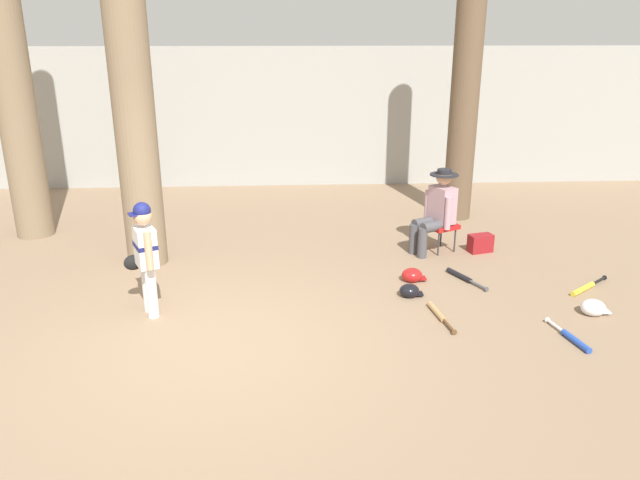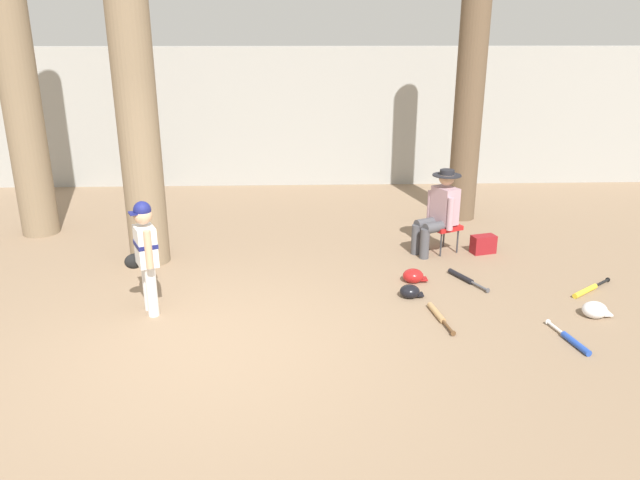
% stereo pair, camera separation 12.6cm
% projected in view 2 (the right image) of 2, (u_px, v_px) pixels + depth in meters
% --- Properties ---
extents(ground_plane, '(60.00, 60.00, 0.00)m').
position_uv_depth(ground_plane, '(212.00, 348.00, 6.16)').
color(ground_plane, '#897056').
extents(concrete_back_wall, '(18.00, 0.36, 2.72)m').
position_uv_depth(concrete_back_wall, '(254.00, 117.00, 12.26)').
color(concrete_back_wall, '#9E9E99').
rests_on(concrete_back_wall, ground).
extents(tree_near_player, '(0.82, 0.82, 5.74)m').
position_uv_depth(tree_near_player, '(133.00, 78.00, 7.68)').
color(tree_near_player, '#7F6B51').
rests_on(tree_near_player, ground).
extents(tree_behind_spectator, '(0.75, 0.75, 4.59)m').
position_uv_depth(tree_behind_spectator, '(469.00, 104.00, 9.80)').
color(tree_behind_spectator, brown).
rests_on(tree_behind_spectator, ground).
extents(young_ballplayer, '(0.47, 0.55, 1.31)m').
position_uv_depth(young_ballplayer, '(145.00, 250.00, 6.72)').
color(young_ballplayer, white).
rests_on(young_ballplayer, ground).
extents(folding_stool, '(0.54, 0.54, 0.41)m').
position_uv_depth(folding_stool, '(443.00, 227.00, 8.73)').
color(folding_stool, red).
rests_on(folding_stool, ground).
extents(seated_spectator, '(0.67, 0.56, 1.20)m').
position_uv_depth(seated_spectator, '(439.00, 210.00, 8.59)').
color(seated_spectator, '#47474C').
rests_on(seated_spectator, ground).
extents(handbag_beside_stool, '(0.38, 0.26, 0.26)m').
position_uv_depth(handbag_beside_stool, '(483.00, 244.00, 8.74)').
color(handbag_beside_stool, maroon).
rests_on(handbag_beside_stool, ground).
extents(tree_far_left, '(0.93, 0.93, 5.51)m').
position_uv_depth(tree_far_left, '(19.00, 85.00, 8.90)').
color(tree_far_left, '#7F6B51').
rests_on(tree_far_left, ground).
extents(bat_black_composite, '(0.37, 0.69, 0.07)m').
position_uv_depth(bat_black_composite, '(464.00, 278.00, 7.82)').
color(bat_black_composite, black).
rests_on(bat_black_composite, ground).
extents(bat_yellow_trainer, '(0.68, 0.54, 0.07)m').
position_uv_depth(bat_yellow_trainer, '(588.00, 290.00, 7.47)').
color(bat_yellow_trainer, yellow).
rests_on(bat_yellow_trainer, ground).
extents(bat_blue_youth, '(0.20, 0.71, 0.07)m').
position_uv_depth(bat_blue_youth, '(572.00, 341.00, 6.25)').
color(bat_blue_youth, '#2347AD').
rests_on(bat_blue_youth, ground).
extents(bat_wood_tan, '(0.16, 0.72, 0.07)m').
position_uv_depth(bat_wood_tan, '(438.00, 315.00, 6.81)').
color(bat_wood_tan, tan).
rests_on(bat_wood_tan, ground).
extents(batting_helmet_red, '(0.31, 0.24, 0.18)m').
position_uv_depth(batting_helmet_red, '(413.00, 276.00, 7.77)').
color(batting_helmet_red, '#A81919').
rests_on(batting_helmet_red, ground).
extents(batting_helmet_white, '(0.32, 0.25, 0.19)m').
position_uv_depth(batting_helmet_white, '(595.00, 310.00, 6.82)').
color(batting_helmet_white, silver).
rests_on(batting_helmet_white, ground).
extents(batting_helmet_black, '(0.29, 0.22, 0.16)m').
position_uv_depth(batting_helmet_black, '(410.00, 292.00, 7.32)').
color(batting_helmet_black, black).
rests_on(batting_helmet_black, ground).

